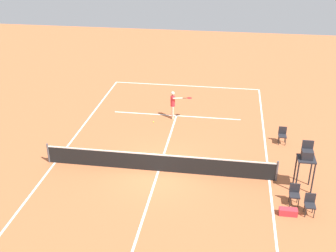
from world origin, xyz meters
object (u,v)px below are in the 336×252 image
Objects in this scene: player_serving at (174,102)px; equipment_bag at (288,212)px; courtside_chair_mid at (282,134)px; umpire_chair at (306,158)px; courtside_chair_far at (295,193)px; tennis_ball at (154,122)px; courtside_chair_near at (310,203)px.

equipment_bag is (-6.15, 8.87, -0.94)m from player_serving.
courtside_chair_mid is at bearing 57.27° from player_serving.
umpire_chair is 2.54× the size of courtside_chair_far.
equipment_bag reaches higher than tennis_ball.
player_serving is 1.73m from tennis_ball.
courtside_chair_far is at bearing -109.89° from equipment_bag.
umpire_chair reaches higher than equipment_bag.
courtside_chair_mid is 5.69m from courtside_chair_far.
courtside_chair_far is 0.98m from equipment_bag.
courtside_chair_far is at bearing 25.99° from player_serving.
tennis_ball is at bearing -68.07° from player_serving.
umpire_chair is at bearing -112.37° from courtside_chair_far.
tennis_ball is at bearing -44.07° from courtside_chair_near.
equipment_bag is at bearing 70.11° from courtside_chair_far.
courtside_chair_mid is at bearing -84.82° from courtside_chair_near.
courtside_chair_near is 0.97m from equipment_bag.
courtside_chair_near is at bearing 135.93° from tennis_ball.
player_serving is at bearing -145.21° from tennis_ball.
tennis_ball is 10.88m from equipment_bag.
courtside_chair_near is 1.00× the size of courtside_chair_mid.
umpire_chair reaches higher than player_serving.
player_serving is 2.38× the size of equipment_bag.
player_serving is 26.62× the size of tennis_ball.
player_serving is 6.87m from courtside_chair_mid.
player_serving is 11.17m from courtside_chair_near.
player_serving reaches higher than courtside_chair_far.
courtside_chair_mid is (0.55, -4.40, -1.07)m from umpire_chair.
player_serving is 1.91× the size of courtside_chair_mid.
umpire_chair is at bearing -89.18° from courtside_chair_near.
courtside_chair_near is at bearing 90.82° from umpire_chair.
courtside_chair_mid is at bearing -82.90° from umpire_chair.
tennis_ball is 10.18m from umpire_chair.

